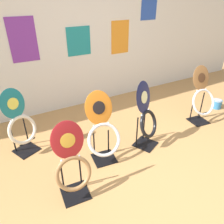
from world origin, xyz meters
TOP-DOWN VIEW (x-y plane):
  - ground_plane at (0.00, 0.00)m, footprint 14.00×14.00m
  - wall_back at (-0.00, 2.39)m, footprint 8.00×0.07m
  - toilet_seat_display_teal_sax at (-1.30, 1.44)m, footprint 0.42×0.37m
  - toilet_seat_display_woodgrain at (1.34, 0.84)m, footprint 0.45×0.38m
  - toilet_seat_display_crimson_swirl at (-0.98, 0.44)m, footprint 0.38×0.30m
  - toilet_seat_display_orange_sun at (-0.45, 0.80)m, footprint 0.44×0.42m
  - toilet_seat_display_navy_moon at (0.19, 0.76)m, footprint 0.44×0.38m
  - paint_can at (2.00, 0.99)m, footprint 0.17×0.17m

SIDE VIEW (x-z plane):
  - ground_plane at x=0.00m, z-range 0.00..0.00m
  - paint_can at x=2.00m, z-range 0.00..0.17m
  - toilet_seat_display_orange_sun at x=-0.45m, z-range -0.05..0.82m
  - toilet_seat_display_crimson_swirl at x=-0.98m, z-range -0.02..0.83m
  - toilet_seat_display_teal_sax at x=-1.30m, z-range -0.03..0.86m
  - toilet_seat_display_navy_moon at x=0.19m, z-range -0.04..0.88m
  - toilet_seat_display_woodgrain at x=1.34m, z-range -0.02..0.89m
  - wall_back at x=0.00m, z-range 0.00..2.60m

